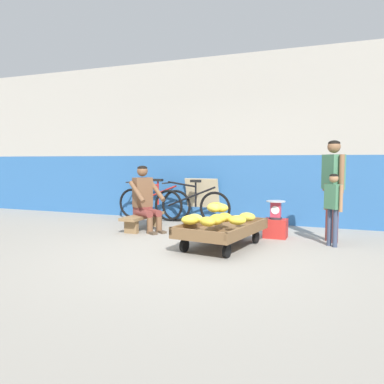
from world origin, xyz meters
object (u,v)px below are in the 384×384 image
(bicycle_far_left, at_px, (191,205))
(weighing_scale, at_px, (276,210))
(banana_cart, at_px, (222,231))
(customer_child, at_px, (333,202))
(low_bench, at_px, (143,219))
(bicycle_near_left, at_px, (154,203))
(plastic_crate, at_px, (275,228))
(customer_adult, at_px, (333,179))
(vendor_seated, at_px, (145,198))
(sign_board, at_px, (203,200))

(bicycle_far_left, bearing_deg, weighing_scale, -26.23)
(banana_cart, bearing_deg, customer_child, 24.23)
(low_bench, bearing_deg, banana_cart, -26.19)
(banana_cart, relative_size, customer_child, 1.49)
(banana_cart, height_order, bicycle_near_left, bicycle_near_left)
(bicycle_far_left, bearing_deg, customer_child, -24.66)
(plastic_crate, height_order, customer_adult, customer_adult)
(bicycle_far_left, height_order, customer_adult, customer_adult)
(vendor_seated, distance_m, plastic_crate, 2.29)
(plastic_crate, height_order, customer_child, customer_child)
(vendor_seated, xyz_separation_m, bicycle_near_left, (-0.42, 1.15, -0.21))
(vendor_seated, bearing_deg, bicycle_near_left, 110.27)
(bicycle_near_left, distance_m, bicycle_far_left, 0.86)
(weighing_scale, height_order, customer_child, customer_child)
(low_bench, xyz_separation_m, bicycle_far_left, (0.51, 1.03, 0.15))
(vendor_seated, height_order, sign_board, vendor_seated)
(bicycle_far_left, bearing_deg, low_bench, -116.57)
(banana_cart, relative_size, vendor_seated, 1.36)
(bicycle_far_left, relative_size, customer_adult, 1.08)
(low_bench, bearing_deg, sign_board, 64.86)
(weighing_scale, bearing_deg, customer_child, -21.21)
(banana_cart, bearing_deg, vendor_seated, 154.08)
(plastic_crate, distance_m, customer_adult, 1.16)
(bicycle_near_left, height_order, customer_child, customer_child)
(banana_cart, distance_m, bicycle_far_left, 2.24)
(weighing_scale, height_order, bicycle_near_left, bicycle_near_left)
(banana_cart, xyz_separation_m, bicycle_near_left, (-2.08, 1.95, 0.11))
(bicycle_far_left, distance_m, sign_board, 0.37)
(sign_board, xyz_separation_m, customer_adult, (2.53, -1.23, 0.52))
(weighing_scale, bearing_deg, sign_board, 143.78)
(weighing_scale, distance_m, bicycle_near_left, 2.84)
(vendor_seated, distance_m, customer_child, 3.11)
(low_bench, bearing_deg, weighing_scale, 3.31)
(plastic_crate, relative_size, bicycle_far_left, 0.22)
(vendor_seated, relative_size, bicycle_near_left, 0.69)
(sign_board, height_order, customer_child, customer_child)
(weighing_scale, distance_m, customer_adult, 0.98)
(bicycle_near_left, bearing_deg, banana_cart, -43.14)
(customer_adult, bearing_deg, low_bench, -177.59)
(banana_cart, xyz_separation_m, weighing_scale, (0.59, 0.99, 0.21))
(plastic_crate, bearing_deg, banana_cart, -120.71)
(customer_adult, bearing_deg, customer_child, -86.83)
(banana_cart, bearing_deg, sign_board, 116.25)
(banana_cart, distance_m, plastic_crate, 1.15)
(banana_cart, distance_m, bicycle_near_left, 2.86)
(banana_cart, xyz_separation_m, plastic_crate, (0.59, 0.99, -0.09))
(weighing_scale, distance_m, customer_child, 0.95)
(low_bench, relative_size, weighing_scale, 3.69)
(plastic_crate, relative_size, sign_board, 0.41)
(customer_child, bearing_deg, banana_cart, -155.77)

